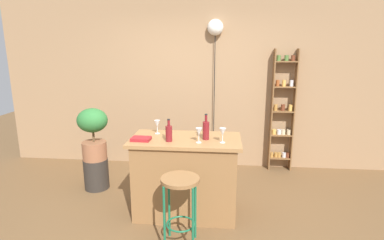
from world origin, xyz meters
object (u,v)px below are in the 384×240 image
Objects in this scene: bottle_wine_red at (169,133)px; pendant_globe_light at (215,29)px; wine_glass_left at (157,124)px; wine_glass_right at (199,132)px; spice_shelf at (283,112)px; wine_glass_center at (223,132)px; bar_stool at (180,195)px; plant_stool at (96,174)px; potted_plant at (93,131)px; cookbook at (141,139)px; bottle_spirits_clear at (206,130)px.

bottle_wine_red is 0.11× the size of pendant_globe_light.
wine_glass_left is 0.61m from wine_glass_right.
wine_glass_left is at bearing 149.20° from wine_glass_right.
wine_glass_center is (-0.94, -1.63, 0.10)m from spice_shelf.
bar_stool is 1.82m from plant_stool.
potted_plant reaches higher than plant_stool.
plant_stool is 0.62m from potted_plant.
potted_plant is 1.66m from wine_glass_right.
spice_shelf is at bearing -1.80° from pendant_globe_light.
cookbook is at bearing 135.25° from bar_stool.
wine_glass_right is 2.05m from pendant_globe_light.
bottle_wine_red reaches higher than plant_stool.
plant_stool is at bearing 0.00° from potted_plant.
wine_glass_right is at bearing -3.22° from bottle_wine_red.
bar_stool is at bearing -128.20° from wine_glass_center.
pendant_globe_light is at bearing 83.13° from bar_stool.
pendant_globe_light is (0.77, 1.67, 1.26)m from cookbook.
potted_plant is (-1.35, 1.17, 0.29)m from bar_stool.
bar_stool is 4.42× the size of wine_glass_right.
bottle_wine_red is at bearing -179.58° from wine_glass_center.
plant_stool is 2.05m from wine_glass_center.
wine_glass_left is at bearing -142.03° from spice_shelf.
bottle_spirits_clear reaches higher than bottle_wine_red.
potted_plant is 1.67m from bottle_spirits_clear.
wine_glass_center reaches higher than cookbook.
bottle_wine_red is 0.42m from bottle_spirits_clear.
bottle_wine_red is at bearing -29.96° from potted_plant.
pendant_globe_light is at bearing 31.85° from potted_plant.
wine_glass_right is 0.07× the size of pendant_globe_light.
pendant_globe_light reaches higher than wine_glass_center.
bottle_wine_red is 1.20× the size of cookbook.
wine_glass_right reaches higher than plant_stool.
bottle_spirits_clear is 0.12× the size of pendant_globe_light.
cookbook is at bearing 178.48° from wine_glass_right.
bottle_spirits_clear is (-1.13, -1.52, 0.09)m from spice_shelf.
bottle_wine_red is 0.86× the size of bottle_spirits_clear.
plant_stool is at bearing 159.20° from wine_glass_center.
bottle_spirits_clear is at bearing -17.06° from wine_glass_left.
bar_stool is 1.81m from potted_plant.
bottle_spirits_clear reaches higher than wine_glass_left.
cookbook is (0.84, -0.67, 0.12)m from potted_plant.
pendant_globe_light is (0.45, 1.67, 1.19)m from bottle_wine_red.
potted_plant is 2.85× the size of bottle_wine_red.
wine_glass_center and wine_glass_right have the same top height.
spice_shelf is at bearing 37.97° from wine_glass_left.
spice_shelf is at bearing 19.78° from plant_stool.
spice_shelf reaches higher than potted_plant.
spice_shelf is 1.90m from bottle_spirits_clear.
spice_shelf is 7.64× the size of bottle_wine_red.
spice_shelf is at bearing 60.04° from wine_glass_center.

